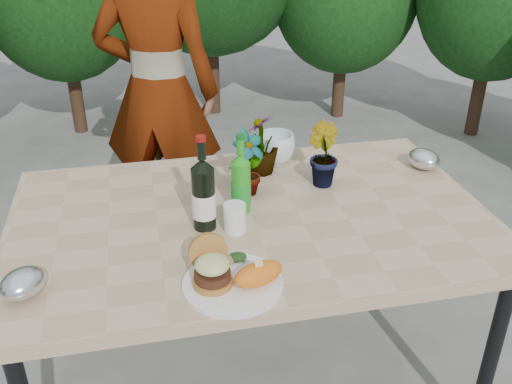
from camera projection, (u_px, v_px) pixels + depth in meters
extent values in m
plane|color=#60605C|center=(252.00, 376.00, 2.28)|extent=(80.00, 80.00, 0.00)
cube|color=tan|center=(251.00, 220.00, 1.93)|extent=(1.60, 1.00, 0.04)
cylinder|color=black|center=(491.00, 358.00, 1.88)|extent=(0.05, 0.05, 0.71)
cylinder|color=black|center=(59.00, 265.00, 2.33)|extent=(0.05, 0.05, 0.71)
cylinder|color=black|center=(387.00, 226.00, 2.60)|extent=(0.05, 0.05, 0.71)
cylinder|color=#382316|center=(78.00, 106.00, 4.43)|extent=(0.10, 0.10, 0.42)
cylinder|color=#382316|center=(214.00, 84.00, 4.79)|extent=(0.10, 0.10, 0.50)
cylinder|color=#382316|center=(338.00, 94.00, 4.75)|extent=(0.10, 0.10, 0.38)
cylinder|color=#382316|center=(476.00, 107.00, 4.38)|extent=(0.10, 0.10, 0.44)
cylinder|color=white|center=(233.00, 284.00, 1.57)|extent=(0.28, 0.28, 0.01)
cylinder|color=#B7722D|center=(213.00, 282.00, 1.56)|extent=(0.11, 0.11, 0.02)
cylinder|color=#472314|center=(213.00, 275.00, 1.54)|extent=(0.10, 0.10, 0.02)
ellipsoid|color=beige|center=(212.00, 265.00, 1.53)|extent=(0.10, 0.10, 0.04)
cylinder|color=#B7722D|center=(208.00, 252.00, 1.60)|extent=(0.11, 0.06, 0.11)
ellipsoid|color=orange|center=(258.00, 274.00, 1.55)|extent=(0.17, 0.12, 0.06)
ellipsoid|color=olive|center=(227.00, 260.00, 1.64)|extent=(0.04, 0.04, 0.02)
ellipsoid|color=#193814|center=(237.00, 257.00, 1.65)|extent=(0.06, 0.04, 0.03)
cylinder|color=black|center=(204.00, 199.00, 1.80)|extent=(0.07, 0.07, 0.21)
cylinder|color=white|center=(204.00, 205.00, 1.81)|extent=(0.08, 0.08, 0.08)
cone|color=black|center=(202.00, 164.00, 1.74)|extent=(0.07, 0.07, 0.03)
cylinder|color=black|center=(201.00, 150.00, 1.72)|extent=(0.03, 0.03, 0.06)
cylinder|color=maroon|center=(201.00, 138.00, 1.70)|extent=(0.03, 0.03, 0.01)
cylinder|color=#22951B|center=(241.00, 187.00, 1.90)|extent=(0.06, 0.06, 0.18)
cylinder|color=#198C26|center=(241.00, 192.00, 1.91)|extent=(0.07, 0.07, 0.07)
cone|color=#22951B|center=(241.00, 158.00, 1.85)|extent=(0.06, 0.06, 0.03)
cylinder|color=#22951B|center=(240.00, 146.00, 1.83)|extent=(0.03, 0.03, 0.05)
cylinder|color=#0C5919|center=(240.00, 137.00, 1.82)|extent=(0.03, 0.03, 0.01)
cylinder|color=white|center=(235.00, 218.00, 1.81)|extent=(0.07, 0.07, 0.09)
imported|color=#26541C|center=(249.00, 163.00, 1.99)|extent=(0.16, 0.14, 0.24)
imported|color=#28501B|center=(322.00, 155.00, 2.07)|extent=(0.14, 0.15, 0.23)
imported|color=#2B591E|center=(261.00, 144.00, 2.15)|extent=(0.19, 0.19, 0.24)
imported|color=white|center=(276.00, 148.00, 2.26)|extent=(0.17, 0.17, 0.12)
ellipsoid|color=silver|center=(23.00, 283.00, 1.53)|extent=(0.17, 0.17, 0.08)
ellipsoid|color=silver|center=(424.00, 159.00, 2.22)|extent=(0.15, 0.16, 0.08)
imported|color=#926249|center=(158.00, 92.00, 2.79)|extent=(0.70, 0.57, 1.67)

